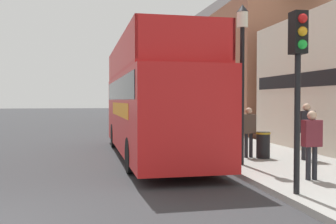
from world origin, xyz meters
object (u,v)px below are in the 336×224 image
(pedestrian_third, at_px, (249,127))
(litter_bin, at_px, (263,144))
(traffic_signal, at_px, (298,61))
(lamp_post_nearest, at_px, (242,55))
(tour_bus, at_px, (152,105))
(lamp_post_second, at_px, (184,73))
(pedestrian_nearest, at_px, (312,138))
(parked_car_ahead_of_bus, at_px, (142,124))
(pedestrian_second, at_px, (306,126))

(pedestrian_third, xyz_separation_m, litter_bin, (0.41, -0.22, -0.54))
(traffic_signal, xyz_separation_m, lamp_post_nearest, (0.26, 3.66, 0.54))
(tour_bus, distance_m, lamp_post_nearest, 4.07)
(traffic_signal, bearing_deg, lamp_post_second, 88.97)
(lamp_post_nearest, xyz_separation_m, litter_bin, (1.17, 1.08, -2.78))
(tour_bus, distance_m, traffic_signal, 7.06)
(lamp_post_second, bearing_deg, pedestrian_third, -81.93)
(lamp_post_nearest, bearing_deg, pedestrian_nearest, -71.62)
(parked_car_ahead_of_bus, bearing_deg, tour_bus, -94.75)
(parked_car_ahead_of_bus, distance_m, pedestrian_second, 10.57)
(lamp_post_second, bearing_deg, tour_bus, -117.65)
(pedestrian_second, bearing_deg, parked_car_ahead_of_bus, 112.42)
(tour_bus, bearing_deg, lamp_post_second, 61.31)
(parked_car_ahead_of_bus, xyz_separation_m, traffic_signal, (1.40, -13.89, 2.12))
(pedestrian_nearest, height_order, lamp_post_nearest, lamp_post_nearest)
(litter_bin, bearing_deg, lamp_post_second, 101.58)
(lamp_post_nearest, relative_size, lamp_post_second, 1.03)
(traffic_signal, bearing_deg, litter_bin, 73.12)
(lamp_post_nearest, bearing_deg, tour_bus, 125.65)
(lamp_post_nearest, height_order, litter_bin, lamp_post_nearest)
(pedestrian_second, height_order, pedestrian_third, pedestrian_second)
(pedestrian_nearest, height_order, litter_bin, pedestrian_nearest)
(pedestrian_third, relative_size, traffic_signal, 0.45)
(litter_bin, bearing_deg, parked_car_ahead_of_bus, 107.19)
(pedestrian_second, bearing_deg, traffic_signal, -122.45)
(litter_bin, bearing_deg, lamp_post_nearest, -137.43)
(pedestrian_second, bearing_deg, lamp_post_nearest, -168.58)
(parked_car_ahead_of_bus, distance_m, pedestrian_nearest, 12.89)
(pedestrian_second, height_order, traffic_signal, traffic_signal)
(traffic_signal, xyz_separation_m, lamp_post_second, (0.19, 10.79, 0.47))
(parked_car_ahead_of_bus, distance_m, lamp_post_second, 4.34)
(pedestrian_nearest, xyz_separation_m, traffic_signal, (-1.07, -1.24, 1.70))
(lamp_post_second, bearing_deg, lamp_post_nearest, -89.44)
(pedestrian_nearest, distance_m, pedestrian_third, 3.72)
(lamp_post_nearest, bearing_deg, lamp_post_second, 90.56)
(pedestrian_nearest, height_order, traffic_signal, traffic_signal)
(pedestrian_second, distance_m, litter_bin, 1.47)
(pedestrian_second, xyz_separation_m, pedestrian_third, (-1.61, 0.82, -0.08))
(pedestrian_nearest, xyz_separation_m, pedestrian_third, (-0.04, 3.72, 0.01))
(parked_car_ahead_of_bus, bearing_deg, pedestrian_second, -68.03)
(traffic_signal, height_order, lamp_post_second, lamp_post_second)
(pedestrian_nearest, bearing_deg, litter_bin, 83.96)
(pedestrian_second, bearing_deg, pedestrian_nearest, -118.38)
(traffic_signal, height_order, litter_bin, traffic_signal)
(parked_car_ahead_of_bus, xyz_separation_m, lamp_post_second, (1.59, -3.10, 2.58))
(tour_bus, relative_size, lamp_post_nearest, 2.20)
(parked_car_ahead_of_bus, height_order, traffic_signal, traffic_signal)
(lamp_post_nearest, bearing_deg, traffic_signal, -94.13)
(tour_bus, bearing_deg, traffic_signal, -74.98)
(pedestrian_second, distance_m, lamp_post_nearest, 3.23)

